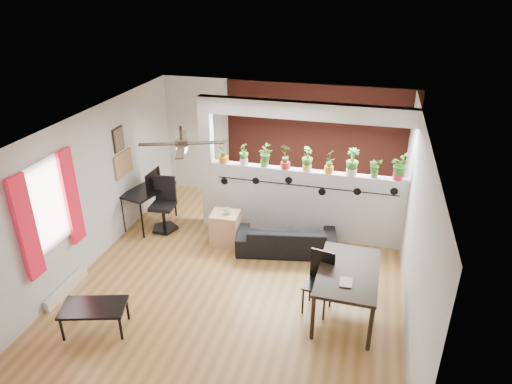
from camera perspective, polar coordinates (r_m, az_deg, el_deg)
name	(u,v)px	position (r m, az deg, el deg)	size (l,w,h in m)	color
room_shell	(241,204)	(7.15, -1.86, -1.55)	(6.30, 7.10, 2.90)	olive
partition_wall	(305,204)	(8.59, 6.15, -1.45)	(3.60, 0.18, 1.35)	#BCBCC1
ceiling_header	(310,111)	(7.95, 6.75, 10.02)	(3.60, 0.18, 0.30)	silver
pier_column	(207,163)	(8.77, -6.09, 3.62)	(0.22, 0.20, 2.60)	#BCBCC1
brick_panel	(317,146)	(9.69, 7.69, 5.69)	(3.90, 0.05, 2.60)	#AF4032
vine_decal	(305,186)	(8.33, 6.18, 0.74)	(3.31, 0.01, 0.30)	black
window_assembly	(48,208)	(7.24, -24.55, -1.81)	(0.09, 1.30, 1.55)	white
baseboard_heater	(67,288)	(7.94, -22.58, -10.97)	(0.08, 1.00, 0.18)	silver
corkboard	(124,164)	(8.90, -16.23, 3.40)	(0.03, 0.60, 0.45)	#9F724C
framed_art	(119,139)	(8.70, -16.81, 6.33)	(0.03, 0.34, 0.44)	#8C7259
ceiling_fan	(182,145)	(6.75, -9.27, 5.81)	(1.19, 1.19, 0.43)	black
potted_plant_0	(223,150)	(8.56, -4.10, 5.30)	(0.32, 0.32, 0.48)	orange
potted_plant_1	(244,153)	(8.46, -1.54, 4.85)	(0.18, 0.22, 0.41)	silver
potted_plant_2	(264,155)	(8.36, 1.07, 4.61)	(0.26, 0.26, 0.41)	#439034
potted_plant_3	(286,156)	(8.27, 3.74, 4.56)	(0.30, 0.27, 0.47)	red
potted_plant_4	(307,158)	(8.22, 6.44, 4.21)	(0.26, 0.28, 0.45)	gold
potted_plant_5	(330,160)	(8.18, 9.18, 3.91)	(0.26, 0.28, 0.44)	orange
potted_plant_6	(352,161)	(8.15, 11.95, 3.78)	(0.27, 0.22, 0.49)	silver
potted_plant_7	(375,167)	(8.17, 14.67, 3.04)	(0.21, 0.19, 0.36)	green
potted_plant_8	(399,166)	(8.17, 17.47, 3.09)	(0.20, 0.25, 0.47)	red
sofa	(286,239)	(8.28, 3.80, -5.83)	(1.70, 0.67, 0.50)	black
cube_shelf	(225,228)	(8.49, -3.86, -4.52)	(0.50, 0.45, 0.62)	tan
cup	(227,211)	(8.30, -3.60, -2.40)	(0.14, 0.14, 0.11)	gray
computer_desk	(148,192)	(9.17, -13.35, -0.01)	(0.81, 1.18, 0.78)	black
monitor	(151,181)	(9.22, -13.03, 1.29)	(0.05, 0.31, 0.18)	black
office_chair	(164,207)	(9.04, -11.41, -1.91)	(0.55, 0.55, 1.05)	black
dining_table	(348,275)	(6.74, 11.43, -10.17)	(0.88, 1.41, 0.76)	black
book	(339,281)	(6.44, 10.40, -10.93)	(0.17, 0.23, 0.02)	gray
folding_chair	(320,276)	(6.86, 8.02, -10.36)	(0.45, 0.45, 0.95)	black
coffee_table	(94,309)	(6.90, -19.63, -13.59)	(0.98, 0.71, 0.41)	black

